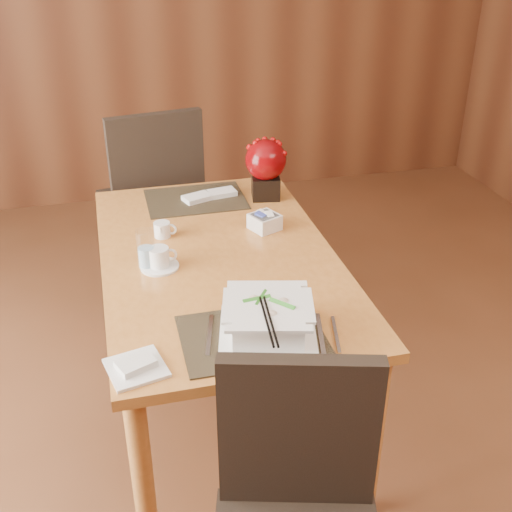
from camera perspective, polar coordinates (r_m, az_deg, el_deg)
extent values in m
plane|color=brown|center=(2.53, -0.01, -21.67)|extent=(6.00, 6.00, 0.00)
cube|color=#C37A36|center=(2.52, -3.33, -0.35)|extent=(0.90, 1.50, 0.04)
cylinder|color=#C37A36|center=(2.18, -10.01, -19.14)|extent=(0.07, 0.07, 0.71)
cylinder|color=#C37A36|center=(3.27, -12.21, -1.14)|extent=(0.07, 0.07, 0.71)
cylinder|color=#C37A36|center=(2.31, 10.34, -15.61)|extent=(0.07, 0.07, 0.71)
cylinder|color=#C37A36|center=(3.36, 1.11, 0.45)|extent=(0.07, 0.07, 0.71)
cube|color=black|center=(2.05, -0.36, -7.11)|extent=(0.45, 0.33, 0.01)
cube|color=black|center=(2.99, -5.38, 5.04)|extent=(0.45, 0.33, 0.01)
cube|color=white|center=(2.05, 1.04, -7.01)|extent=(0.37, 0.37, 0.01)
cube|color=white|center=(2.01, 1.06, -5.67)|extent=(0.26, 0.26, 0.10)
cylinder|color=tan|center=(2.01, 1.06, -5.61)|extent=(0.20, 0.20, 0.08)
cylinder|color=white|center=(2.44, -8.56, -0.92)|extent=(0.15, 0.15, 0.01)
cylinder|color=white|center=(2.42, -8.63, -0.08)|extent=(0.08, 0.08, 0.07)
cylinder|color=black|center=(2.41, -8.68, 0.58)|extent=(0.07, 0.07, 0.01)
cylinder|color=silver|center=(2.42, -9.76, 0.61)|extent=(0.09, 0.09, 0.15)
cube|color=white|center=(2.69, 0.78, 3.05)|extent=(0.14, 0.14, 0.07)
cube|color=black|center=(2.99, 0.86, 6.18)|extent=(0.15, 0.15, 0.10)
sphere|color=#780408|center=(2.94, 0.88, 8.54)|extent=(0.19, 0.19, 0.19)
cube|color=white|center=(1.95, -10.59, -9.76)|extent=(0.19, 0.19, 0.01)
cube|color=black|center=(1.77, 3.79, -15.35)|extent=(0.43, 0.16, 0.49)
cube|color=black|center=(3.59, -9.37, 4.51)|extent=(0.57, 0.57, 0.06)
cube|color=black|center=(3.27, -8.77, 7.84)|extent=(0.48, 0.13, 0.54)
cylinder|color=black|center=(3.92, -6.93, 2.63)|extent=(0.04, 0.04, 0.47)
cylinder|color=black|center=(3.57, -5.01, -0.05)|extent=(0.04, 0.04, 0.47)
cylinder|color=black|center=(3.85, -12.79, 1.53)|extent=(0.04, 0.04, 0.47)
cylinder|color=black|center=(3.49, -11.42, -1.33)|extent=(0.04, 0.04, 0.47)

